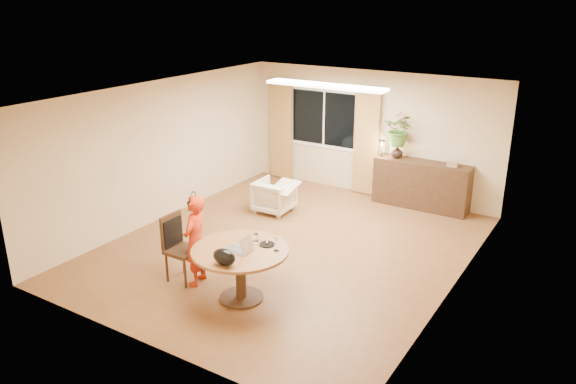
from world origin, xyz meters
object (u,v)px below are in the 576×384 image
at_px(dining_chair, 183,249).
at_px(child, 196,240).
at_px(dining_table, 240,260).
at_px(sideboard, 421,185).
at_px(armchair, 274,196).

bearing_deg(dining_chair, child, 9.07).
bearing_deg(dining_table, sideboard, 79.15).
relative_size(dining_table, armchair, 1.92).
xyz_separation_m(armchair, sideboard, (2.35, 1.73, 0.15)).
xyz_separation_m(child, armchair, (-0.61, 3.01, -0.37)).
relative_size(dining_table, sideboard, 0.71).
relative_size(child, armchair, 1.97).
xyz_separation_m(dining_chair, sideboard, (1.96, 4.78, -0.04)).
xyz_separation_m(dining_table, dining_chair, (-1.05, -0.00, -0.09)).
height_order(dining_chair, armchair, dining_chair).
distance_m(dining_table, armchair, 3.37).
height_order(armchair, sideboard, sideboard).
bearing_deg(child, sideboard, 146.14).
bearing_deg(dining_table, child, 177.92).
bearing_deg(sideboard, dining_chair, -112.32).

